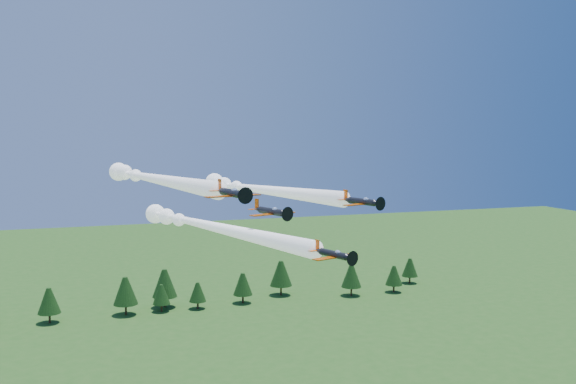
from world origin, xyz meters
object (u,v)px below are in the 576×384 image
object	(u,v)px
plane_lead	(207,225)
plane_right	(258,189)
plane_slot	(271,212)
plane_left	(151,178)

from	to	relation	value
plane_lead	plane_right	xyz separation A→B (m)	(11.17, 7.74, 5.12)
plane_right	plane_slot	size ratio (longest dim) A/B	5.29
plane_lead	plane_slot	distance (m)	13.99
plane_right	plane_slot	world-z (taller)	plane_right
plane_lead	plane_left	xyz separation A→B (m)	(-8.06, 8.68, 7.55)
plane_left	plane_slot	world-z (taller)	plane_left
plane_lead	plane_left	distance (m)	14.04
plane_lead	plane_slot	xyz separation A→B (m)	(7.86, -11.09, 3.30)
plane_slot	plane_right	bearing A→B (deg)	60.96
plane_left	plane_slot	size ratio (longest dim) A/B	6.68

